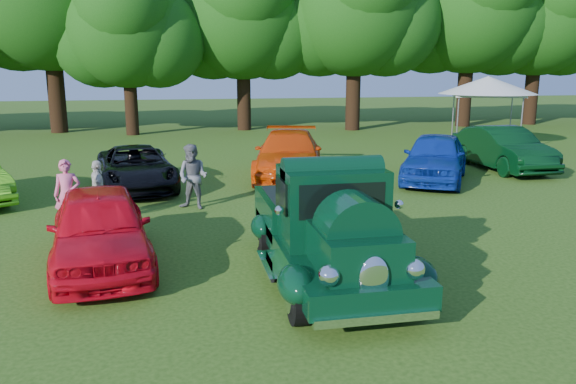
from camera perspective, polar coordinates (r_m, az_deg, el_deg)
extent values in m
plane|color=#254710|center=(10.85, -0.75, -7.58)|extent=(120.00, 120.00, 0.00)
cylinder|color=black|center=(8.43, 1.04, -10.68)|extent=(0.24, 0.82, 0.82)
cylinder|color=black|center=(8.97, 12.76, -9.52)|extent=(0.24, 0.82, 0.82)
cylinder|color=black|center=(11.35, -2.38, -4.50)|extent=(0.24, 0.82, 0.82)
cylinder|color=black|center=(11.76, 6.54, -3.96)|extent=(0.24, 0.82, 0.82)
cube|color=black|center=(10.09, 4.15, -5.73)|extent=(1.91, 4.99, 0.38)
cube|color=black|center=(8.59, 6.86, -5.96)|extent=(1.22, 1.61, 0.69)
cube|color=black|center=(9.73, 4.45, -1.40)|extent=(1.73, 1.27, 1.33)
cube|color=black|center=(9.10, 5.51, -0.88)|extent=(1.44, 0.07, 0.58)
cube|color=black|center=(11.41, 2.16, -1.92)|extent=(1.91, 2.27, 0.64)
cube|color=black|center=(11.34, 2.17, -0.40)|extent=(1.64, 2.00, 0.06)
ellipsoid|color=black|center=(8.34, 0.82, -9.37)|extent=(0.55, 0.95, 0.55)
ellipsoid|color=black|center=(8.91, 13.02, -8.24)|extent=(0.55, 0.95, 0.55)
ellipsoid|color=black|center=(11.28, -2.72, -3.55)|extent=(0.42, 0.80, 0.47)
ellipsoid|color=black|center=(11.73, 6.87, -3.01)|extent=(0.42, 0.80, 0.47)
ellipsoid|color=white|center=(7.90, 8.72, -8.73)|extent=(0.45, 0.14, 0.66)
sphere|color=white|center=(7.76, 4.18, -8.47)|extent=(0.31, 0.31, 0.31)
sphere|color=white|center=(8.16, 12.68, -7.68)|extent=(0.31, 0.31, 0.31)
cube|color=white|center=(7.95, 9.01, -12.58)|extent=(1.80, 0.12, 0.12)
cube|color=white|center=(12.60, 0.93, -2.60)|extent=(1.80, 0.12, 0.12)
imported|color=red|center=(11.25, -18.56, -3.49)|extent=(2.39, 4.64, 1.51)
imported|color=black|center=(18.22, -15.17, 2.39)|extent=(2.92, 5.06, 1.33)
imported|color=#DB3F07|center=(19.37, 0.08, 3.80)|extent=(3.45, 5.86, 1.59)
imported|color=#0D2B94|center=(19.37, 14.71, 3.42)|extent=(4.06, 5.04, 1.61)
imported|color=black|center=(22.37, 20.98, 4.14)|extent=(1.69, 4.83, 1.59)
imported|color=#DA5A84|center=(14.07, -21.49, -0.26)|extent=(0.63, 0.43, 1.66)
imported|color=slate|center=(15.22, -9.64, 1.53)|extent=(1.07, 1.00, 1.75)
imported|color=beige|center=(14.84, -18.72, 0.23)|extent=(0.56, 0.93, 1.48)
cube|color=silver|center=(28.23, 19.56, 9.27)|extent=(4.00, 4.00, 0.12)
cone|color=silver|center=(28.21, 19.63, 10.20)|extent=(5.86, 5.86, 0.81)
cylinder|color=slate|center=(26.81, 16.82, 6.60)|extent=(0.06, 0.06, 2.43)
cylinder|color=slate|center=(29.53, 16.39, 7.13)|extent=(0.06, 0.06, 2.43)
cylinder|color=slate|center=(27.18, 22.60, 6.25)|extent=(0.06, 0.06, 2.43)
cylinder|color=slate|center=(29.87, 21.67, 6.81)|extent=(0.06, 0.06, 2.43)
cylinder|color=black|center=(35.80, -22.48, 9.48)|extent=(0.97, 0.97, 4.84)
cylinder|color=black|center=(33.13, -15.65, 8.70)|extent=(0.72, 0.72, 3.59)
sphere|color=#12470F|center=(33.15, -16.08, 15.77)|extent=(6.56, 6.56, 6.56)
cylinder|color=black|center=(34.68, -4.51, 9.73)|extent=(0.83, 0.83, 4.15)
sphere|color=#12470F|center=(34.78, -4.65, 17.54)|extent=(7.58, 7.58, 7.58)
cylinder|color=black|center=(34.75, 6.63, 9.90)|extent=(0.88, 0.88, 4.39)
sphere|color=#12470F|center=(34.89, 6.84, 18.13)|extent=(8.03, 8.03, 8.03)
cylinder|color=black|center=(38.54, 17.49, 9.82)|extent=(0.92, 0.92, 4.61)
sphere|color=#12470F|center=(38.70, 18.02, 17.61)|extent=(8.43, 8.43, 8.43)
cylinder|color=black|center=(41.40, 23.49, 9.38)|extent=(0.88, 0.88, 4.41)
sphere|color=#12470F|center=(41.52, 24.12, 16.30)|extent=(8.06, 8.06, 8.06)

